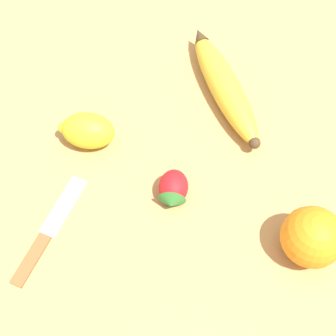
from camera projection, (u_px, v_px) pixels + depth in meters
ground_plane at (129, 179)px, 0.63m from camera, size 3.00×3.00×0.00m
banana at (224, 86)px, 0.69m from camera, size 0.21×0.15×0.04m
orange at (312, 237)px, 0.55m from camera, size 0.07×0.07×0.07m
strawberry at (173, 190)px, 0.60m from camera, size 0.06×0.04×0.04m
lemon at (88, 131)px, 0.64m from camera, size 0.06×0.08×0.05m
paring_knife at (47, 232)px, 0.59m from camera, size 0.16×0.05×0.01m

